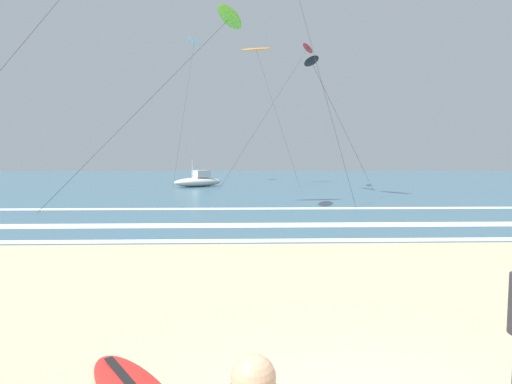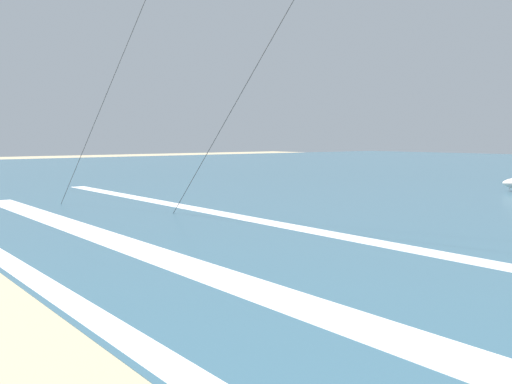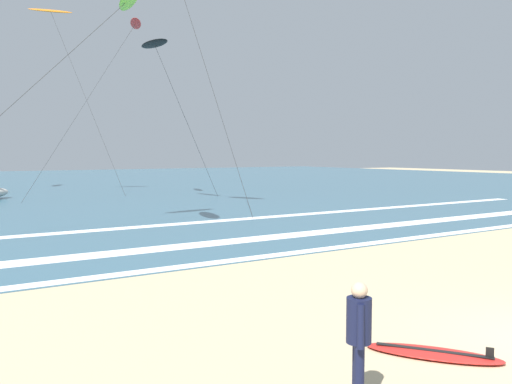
# 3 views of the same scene
# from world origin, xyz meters

# --- Properties ---
(wave_foam_shoreline) EXTENTS (46.43, 0.54, 0.01)m
(wave_foam_shoreline) POSITION_xyz_m (0.90, 9.33, 0.01)
(wave_foam_shoreline) COLOR white
(wave_foam_shoreline) RESTS_ON ocean_surface
(wave_foam_mid_break) EXTENTS (39.01, 1.09, 0.01)m
(wave_foam_mid_break) POSITION_xyz_m (-0.43, 12.35, 0.01)
(wave_foam_mid_break) COLOR white
(wave_foam_mid_break) RESTS_ON ocean_surface
(wave_foam_outer_break) EXTENTS (49.93, 0.78, 0.01)m
(wave_foam_outer_break) POSITION_xyz_m (0.33, 17.79, 0.01)
(wave_foam_outer_break) COLOR white
(wave_foam_outer_break) RESTS_ON ocean_surface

